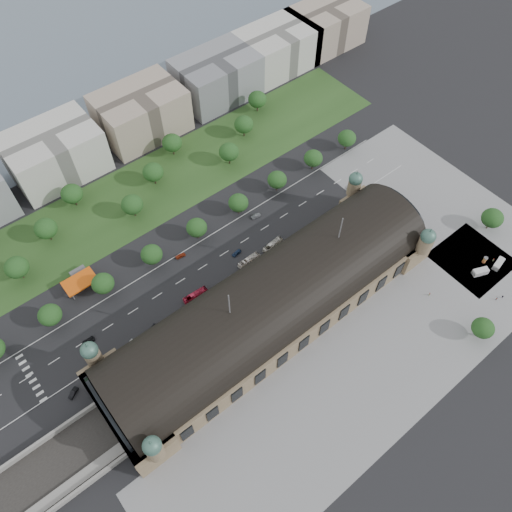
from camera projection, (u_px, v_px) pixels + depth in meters
ground at (270, 316)px, 209.25m from camera, size 900.00×900.00×0.00m
station at (271, 303)px, 200.87m from camera, size 150.00×48.40×44.30m
track_cutting at (24, 500)px, 167.89m from camera, size 70.00×24.00×3.10m
plaza_south at (363, 380)px, 193.03m from camera, size 190.00×48.00×0.12m
plaza_east at (431, 200)px, 246.52m from camera, size 56.00×100.00×0.12m
road_slab at (180, 281)px, 219.16m from camera, size 260.00×26.00×0.10m
grass_belt at (127, 202)px, 245.77m from camera, size 300.00×45.00×0.10m
petrol_station at (80, 277)px, 216.79m from camera, size 14.00×13.00×5.05m
office_3 at (55, 153)px, 248.60m from camera, size 45.00×32.00×24.00m
office_4 at (141, 113)px, 266.69m from camera, size 45.00×32.00×24.00m
office_5 at (217, 77)px, 284.78m from camera, size 45.00×32.00×24.00m
office_6 at (277, 49)px, 301.06m from camera, size 45.00×32.00×24.00m
office_7 at (325, 26)px, 315.53m from camera, size 45.00×32.00×24.00m
tree_row_2 at (50, 315)px, 201.05m from camera, size 9.60×9.60×11.52m
tree_row_3 at (103, 283)px, 209.73m from camera, size 9.60×9.60×11.52m
tree_row_4 at (152, 254)px, 218.42m from camera, size 9.60×9.60×11.52m
tree_row_5 at (197, 228)px, 227.10m from camera, size 9.60×9.60×11.52m
tree_row_6 at (238, 203)px, 235.78m from camera, size 9.60×9.60×11.52m
tree_row_7 at (277, 180)px, 244.47m from camera, size 9.60×9.60×11.52m
tree_row_8 at (313, 158)px, 253.15m from camera, size 9.60×9.60×11.52m
tree_row_9 at (347, 138)px, 261.83m from camera, size 9.60×9.60×11.52m
tree_belt_3 at (17, 267)px, 213.71m from camera, size 10.40×10.40×12.48m
tree_belt_4 at (46, 229)px, 226.00m from camera, size 10.40×10.40×12.48m
tree_belt_5 at (72, 194)px, 238.29m from camera, size 10.40×10.40×12.48m
tree_belt_6 at (132, 205)px, 234.34m from camera, size 10.40×10.40×12.48m
tree_belt_7 at (153, 172)px, 246.62m from camera, size 10.40×10.40×12.48m
tree_belt_8 at (172, 143)px, 258.91m from camera, size 10.40×10.40×12.48m
tree_belt_9 at (229, 152)px, 254.96m from camera, size 10.40×10.40×12.48m
tree_belt_10 at (244, 124)px, 267.25m from camera, size 10.40×10.40×12.48m
tree_belt_11 at (257, 99)px, 279.53m from camera, size 10.40×10.40×12.48m
tree_plaza_ne at (492, 218)px, 230.36m from camera, size 10.00×10.00×11.69m
tree_plaza_s at (483, 328)px, 198.35m from camera, size 9.00×9.00×10.64m
traffic_car_2 at (88, 341)px, 201.72m from camera, size 5.23×2.55×1.43m
traffic_car_3 at (180, 256)px, 226.25m from camera, size 5.04×2.50×1.41m
traffic_car_4 at (236, 253)px, 227.00m from camera, size 5.07×2.56×1.65m
traffic_car_5 at (256, 216)px, 239.73m from camera, size 5.06×2.27×1.61m
traffic_car_6 at (351, 187)px, 250.60m from camera, size 5.79×3.23×1.53m
parked_car_0 at (73, 393)px, 189.11m from camera, size 5.20×4.08×1.65m
parked_car_1 at (146, 344)px, 200.84m from camera, size 5.70×5.26×1.48m
parked_car_2 at (94, 379)px, 192.40m from camera, size 5.62×4.71×1.54m
parked_car_3 at (166, 324)px, 206.30m from camera, size 4.32×3.02×1.36m
parked_car_4 at (130, 344)px, 200.83m from camera, size 4.83×3.51×1.52m
parked_car_5 at (185, 313)px, 209.15m from camera, size 5.98×4.51×1.51m
parked_car_6 at (152, 330)px, 204.44m from camera, size 6.07×4.43×1.63m
bus_west at (196, 295)px, 213.16m from camera, size 11.47×3.19×3.16m
bus_mid at (249, 260)px, 223.72m from camera, size 11.26×2.77×3.13m
bus_east at (273, 245)px, 228.77m from camera, size 11.23×3.52×3.08m
van_east at (480, 272)px, 220.26m from camera, size 7.36×5.21×2.96m
van_south at (498, 264)px, 222.61m from camera, size 7.21×3.99×2.95m
advertising_column at (485, 260)px, 223.52m from camera, size 1.86×1.86×3.52m
pedestrian_0 at (430, 294)px, 214.27m from camera, size 0.86×0.50×1.74m
pedestrian_3 at (497, 299)px, 212.93m from camera, size 1.18×0.78×1.85m
pedestrian_4 at (502, 297)px, 213.60m from camera, size 1.08×1.05×1.63m
pedestrian_5 at (494, 260)px, 224.70m from camera, size 0.81×1.02×1.82m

